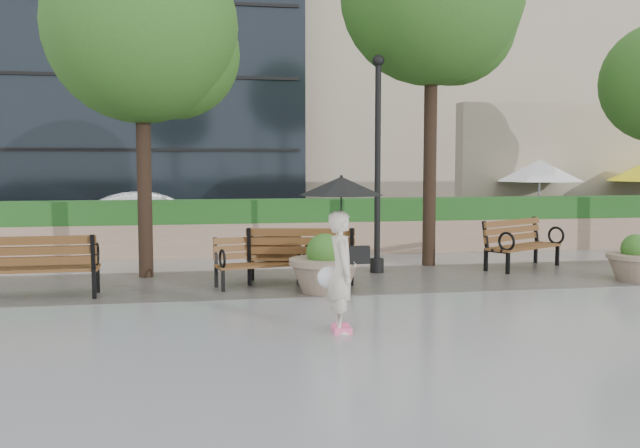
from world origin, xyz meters
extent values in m
plane|color=gray|center=(0.00, 0.00, 0.00)|extent=(100.00, 100.00, 0.00)
cube|color=#383330|center=(0.00, 3.00, 0.01)|extent=(28.00, 3.20, 0.01)
cube|color=tan|center=(0.00, 7.00, 0.40)|extent=(24.00, 0.80, 0.80)
cube|color=#214E1A|center=(0.00, 7.00, 1.08)|extent=(24.00, 0.75, 0.55)
cube|color=tan|center=(9.50, 10.00, 2.00)|extent=(10.00, 0.60, 4.00)
cube|color=#214E1A|center=(9.00, 7.80, 0.45)|extent=(8.00, 0.50, 0.90)
cube|color=black|center=(0.00, 11.00, 0.00)|extent=(40.00, 7.00, 0.00)
cube|color=tan|center=(10.00, 23.00, 10.00)|extent=(18.00, 10.00, 20.00)
cube|color=brown|center=(-5.87, 2.17, 0.49)|extent=(2.00, 0.64, 0.06)
cube|color=brown|center=(-5.86, 1.86, 0.83)|extent=(1.99, 0.17, 0.47)
cube|color=black|center=(-5.87, 2.14, 0.25)|extent=(2.00, 0.75, 0.51)
torus|color=black|center=(-4.93, 2.39, 0.68)|extent=(0.06, 0.41, 0.41)
cube|color=brown|center=(-2.08, 2.52, 0.41)|extent=(1.75, 0.86, 0.05)
cube|color=brown|center=(-2.14, 2.77, 0.70)|extent=(1.66, 0.48, 0.39)
cube|color=black|center=(-2.08, 2.55, 0.21)|extent=(1.77, 0.95, 0.43)
torus|color=black|center=(-2.81, 2.18, 0.58)|extent=(0.12, 0.35, 0.35)
torus|color=black|center=(-1.27, 2.53, 0.58)|extent=(0.12, 0.35, 0.35)
cube|color=brown|center=(-1.33, 2.83, 0.48)|extent=(2.05, 0.94, 0.05)
cube|color=brown|center=(-1.39, 2.52, 0.82)|extent=(1.97, 0.49, 0.46)
cube|color=black|center=(-1.34, 2.79, 0.25)|extent=(2.07, 1.05, 0.50)
torus|color=black|center=(-0.38, 2.85, 0.68)|extent=(0.13, 0.41, 0.41)
torus|color=black|center=(-2.21, 3.19, 0.68)|extent=(0.13, 0.41, 0.41)
cube|color=brown|center=(3.57, 3.76, 0.47)|extent=(1.95, 1.47, 0.05)
cube|color=brown|center=(3.42, 4.02, 0.80)|extent=(1.73, 1.08, 0.45)
cube|color=black|center=(3.55, 3.79, 0.25)|extent=(2.01, 1.56, 0.49)
torus|color=black|center=(2.88, 3.14, 0.66)|extent=(0.25, 0.37, 0.40)
torus|color=black|center=(4.45, 4.05, 0.66)|extent=(0.25, 0.37, 0.40)
cylinder|color=#7F6B56|center=(-1.08, 1.77, 0.55)|extent=(1.23, 1.23, 0.10)
sphere|color=#194213|center=(-1.08, 1.77, 0.72)|extent=(0.64, 0.64, 0.64)
cylinder|color=#7F6B56|center=(4.96, 1.98, 0.47)|extent=(1.06, 1.06, 0.09)
sphere|color=#194213|center=(4.96, 1.98, 0.62)|extent=(0.55, 0.55, 0.55)
cylinder|color=black|center=(0.37, 3.77, 2.11)|extent=(0.12, 0.12, 4.21)
cylinder|color=black|center=(0.37, 3.77, 0.15)|extent=(0.28, 0.28, 0.30)
sphere|color=black|center=(0.37, 3.77, 4.26)|extent=(0.24, 0.24, 0.24)
cylinder|color=black|center=(-4.22, 4.03, 2.25)|extent=(0.28, 0.28, 4.51)
sphere|color=#194213|center=(-4.22, 4.03, 4.83)|extent=(3.69, 3.69, 3.69)
sphere|color=#194213|center=(-3.62, 4.33, 4.38)|extent=(2.58, 2.58, 2.58)
cylinder|color=black|center=(1.74, 4.56, 2.72)|extent=(0.28, 0.28, 5.44)
sphere|color=#194213|center=(2.34, 4.86, 5.28)|extent=(2.73, 2.73, 2.73)
cylinder|color=black|center=(6.50, 8.85, 0.05)|extent=(0.40, 0.40, 0.10)
cylinder|color=#99999E|center=(6.50, 8.85, 1.10)|extent=(0.06, 0.06, 2.20)
cone|color=white|center=(6.50, 8.85, 2.00)|extent=(2.50, 2.50, 0.60)
imported|color=white|center=(-4.35, 10.10, 0.71)|extent=(4.45, 2.06, 1.41)
imported|color=beige|center=(-1.38, -1.03, 0.86)|extent=(0.47, 0.65, 1.72)
cube|color=#F2598C|center=(-1.37, -0.91, 0.04)|extent=(0.12, 0.24, 0.09)
cube|color=#F2598C|center=(-1.39, -1.17, 0.04)|extent=(0.12, 0.24, 0.09)
cube|color=black|center=(-1.15, -1.00, 1.02)|extent=(0.13, 0.33, 0.24)
sphere|color=white|center=(-1.51, -0.80, 0.70)|extent=(0.30, 0.30, 0.30)
cylinder|color=black|center=(-1.37, -0.98, 1.51)|extent=(0.02, 0.02, 0.91)
cone|color=black|center=(-1.37, -0.98, 1.94)|extent=(1.12, 1.12, 0.24)
camera|label=1|loc=(-3.30, -10.16, 2.26)|focal=40.00mm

